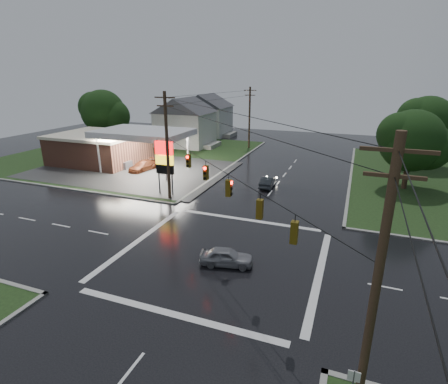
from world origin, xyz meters
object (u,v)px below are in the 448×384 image
(utility_pole_nw, at_px, (167,145))
(house_far, at_px, (207,114))
(utility_pole_n, at_px, (249,117))
(tree_nw_behind, at_px, (104,112))
(tree_ne_near, at_px, (413,141))
(pylon_sign, at_px, (164,159))
(utility_pole_se, at_px, (376,285))
(car_pump, at_px, (143,166))
(house_near, at_px, (185,121))
(car_north, at_px, (268,182))
(car_crossing, at_px, (226,257))
(gas_station, at_px, (106,146))
(tree_ne_far, at_px, (428,123))

(utility_pole_nw, bearing_deg, house_far, 107.92)
(utility_pole_n, distance_m, tree_nw_behind, 25.63)
(tree_ne_near, bearing_deg, utility_pole_n, 145.90)
(pylon_sign, xyz_separation_m, house_far, (-11.45, 37.50, 0.39))
(tree_nw_behind, bearing_deg, utility_pole_se, -42.34)
(pylon_sign, xyz_separation_m, utility_pole_se, (20.00, -20.00, 1.71))
(utility_pole_se, xyz_separation_m, car_pump, (-27.94, 27.69, -5.04))
(utility_pole_n, bearing_deg, house_near, -170.09)
(pylon_sign, relative_size, utility_pole_se, 0.55)
(utility_pole_n, height_order, car_north, utility_pole_n)
(tree_nw_behind, height_order, car_crossing, tree_nw_behind)
(tree_ne_near, bearing_deg, car_north, -161.98)
(tree_nw_behind, bearing_deg, house_far, 56.56)
(utility_pole_nw, bearing_deg, utility_pole_se, -45.00)
(car_north, relative_size, car_crossing, 1.03)
(utility_pole_n, bearing_deg, car_crossing, -75.16)
(gas_station, relative_size, utility_pole_se, 2.38)
(tree_nw_behind, distance_m, tree_ne_near, 48.65)
(utility_pole_n, bearing_deg, gas_station, -131.47)
(gas_station, distance_m, car_crossing, 33.71)
(gas_station, relative_size, tree_ne_near, 2.92)
(pylon_sign, height_order, house_far, house_far)
(gas_station, distance_m, pylon_sign, 17.81)
(car_crossing, bearing_deg, utility_pole_se, -146.77)
(pylon_sign, relative_size, tree_nw_behind, 0.60)
(tree_ne_near, relative_size, tree_ne_far, 0.92)
(utility_pole_n, xyz_separation_m, house_near, (-11.45, -2.00, -1.06))
(car_north, bearing_deg, house_near, -44.73)
(pylon_sign, height_order, utility_pole_n, utility_pole_n)
(car_north, bearing_deg, utility_pole_se, 109.53)
(tree_nw_behind, height_order, car_pump, tree_nw_behind)
(utility_pole_nw, distance_m, car_pump, 13.45)
(utility_pole_nw, height_order, utility_pole_n, utility_pole_nw)
(utility_pole_se, bearing_deg, gas_station, 140.30)
(tree_ne_near, height_order, car_pump, tree_ne_near)
(utility_pole_nw, bearing_deg, car_north, 41.26)
(car_crossing, height_order, car_pump, car_pump)
(gas_station, relative_size, utility_pole_n, 2.50)
(tree_ne_far, distance_m, car_north, 25.25)
(tree_ne_far, distance_m, car_crossing, 39.04)
(utility_pole_se, relative_size, house_near, 1.00)
(gas_station, relative_size, car_crossing, 7.12)
(house_near, height_order, tree_nw_behind, tree_nw_behind)
(gas_station, bearing_deg, car_crossing, -38.02)
(utility_pole_se, height_order, car_north, utility_pole_se)
(utility_pole_n, bearing_deg, house_far, 141.23)
(tree_ne_near, xyz_separation_m, car_crossing, (-13.30, -23.03, -4.93))
(gas_station, bearing_deg, utility_pole_n, 48.53)
(utility_pole_nw, distance_m, tree_nw_behind, 31.82)
(tree_ne_far, bearing_deg, utility_pole_nw, -137.41)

